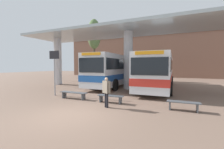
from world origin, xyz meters
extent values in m
plane|color=#755B4C|center=(0.00, 0.00, 0.00)|extent=(100.00, 100.00, 0.00)
cube|color=brown|center=(0.00, 25.98, 5.39)|extent=(40.00, 0.50, 10.78)
cube|color=#332D2D|center=(0.00, 25.98, 9.58)|extent=(40.00, 0.58, 2.40)
cylinder|color=silver|center=(-8.89, 8.57, 2.78)|extent=(0.87, 0.87, 5.56)
cylinder|color=silver|center=(0.00, 8.57, 2.78)|extent=(0.87, 0.87, 5.56)
cube|color=#93A3A8|center=(0.00, 8.57, 5.68)|extent=(22.78, 5.78, 0.24)
cube|color=silver|center=(-1.96, 10.22, 1.85)|extent=(2.51, 10.48, 2.99)
cube|color=black|center=(-1.96, 10.22, 2.42)|extent=(2.55, 10.06, 0.96)
cube|color=#1E519E|center=(-1.96, 10.22, 1.18)|extent=(2.55, 10.52, 0.54)
cube|color=black|center=(-1.97, 4.95, 2.30)|extent=(2.30, 0.06, 1.20)
cube|color=orange|center=(-1.97, 4.95, 3.20)|extent=(1.75, 0.05, 0.22)
cylinder|color=black|center=(-3.21, 6.97, 0.54)|extent=(0.28, 1.09, 1.09)
cylinder|color=black|center=(-0.72, 6.97, 0.54)|extent=(0.28, 1.09, 1.09)
cylinder|color=black|center=(-3.21, 13.10, 0.54)|extent=(0.28, 1.09, 1.09)
cylinder|color=black|center=(-0.71, 13.10, 0.54)|extent=(0.28, 1.09, 1.09)
cube|color=silver|center=(2.60, 9.99, 1.77)|extent=(2.86, 11.48, 2.87)
cube|color=black|center=(2.60, 9.99, 2.32)|extent=(2.88, 11.03, 0.92)
cube|color=red|center=(2.60, 9.99, 1.13)|extent=(2.90, 11.52, 0.52)
cube|color=black|center=(2.76, 4.25, 2.20)|extent=(2.35, 0.12, 1.15)
cube|color=orange|center=(2.76, 4.25, 3.07)|extent=(1.79, 0.10, 0.22)
cylinder|color=black|center=(1.42, 6.42, 0.53)|extent=(0.31, 1.06, 1.05)
cylinder|color=black|center=(3.97, 6.48, 0.53)|extent=(0.31, 1.06, 1.05)
cylinder|color=black|center=(1.24, 13.09, 0.53)|extent=(0.31, 1.06, 1.05)
cylinder|color=black|center=(3.80, 13.16, 0.53)|extent=(0.31, 1.06, 1.05)
cube|color=#4C5156|center=(0.77, 2.75, 0.44)|extent=(1.60, 0.44, 0.04)
cube|color=#4C5156|center=(0.13, 2.75, 0.21)|extent=(0.07, 0.37, 0.42)
cube|color=#4C5156|center=(1.41, 2.75, 0.21)|extent=(0.07, 0.37, 0.42)
cube|color=#4C5156|center=(-1.98, 2.75, 0.44)|extent=(2.00, 0.44, 0.04)
cube|color=#4C5156|center=(-2.78, 2.75, 0.21)|extent=(0.07, 0.37, 0.42)
cube|color=#4C5156|center=(-1.18, 2.75, 0.21)|extent=(0.07, 0.37, 0.42)
cube|color=#4C5156|center=(4.73, 2.75, 0.44)|extent=(1.53, 0.44, 0.04)
cube|color=#4C5156|center=(4.12, 2.75, 0.21)|extent=(0.07, 0.37, 0.42)
cube|color=#4C5156|center=(5.35, 2.75, 0.21)|extent=(0.07, 0.37, 0.42)
cylinder|color=gray|center=(-4.04, 3.15, 1.38)|extent=(0.09, 0.09, 2.76)
cube|color=black|center=(-4.04, 3.15, 3.06)|extent=(0.90, 0.06, 0.60)
cylinder|color=black|center=(0.93, 1.77, 0.39)|extent=(0.16, 0.16, 0.79)
cylinder|color=black|center=(1.06, 1.70, 0.39)|extent=(0.16, 0.16, 0.79)
cube|color=#706656|center=(1.00, 1.74, 1.11)|extent=(0.49, 0.41, 0.65)
sphere|color=tan|center=(1.00, 1.74, 1.53)|extent=(0.18, 0.18, 0.18)
cylinder|color=#706656|center=(0.77, 1.86, 1.12)|extent=(0.12, 0.12, 0.56)
cylinder|color=#706656|center=(1.22, 1.62, 1.12)|extent=(0.12, 0.12, 0.56)
cylinder|color=#473A2B|center=(-8.30, 16.16, 3.07)|extent=(0.37, 0.37, 6.14)
ellipsoid|color=#516B3D|center=(-8.30, 16.16, 7.48)|extent=(2.21, 2.21, 4.86)
camera|label=1|loc=(4.48, -5.36, 2.21)|focal=24.00mm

